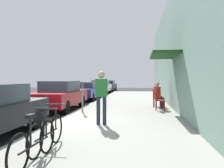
{
  "coord_description": "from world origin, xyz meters",
  "views": [
    {
      "loc": [
        2.96,
        -7.37,
        1.6
      ],
      "look_at": [
        1.1,
        7.13,
        1.22
      ],
      "focal_mm": 35.95,
      "sensor_mm": 36.0,
      "label": 1
    }
  ],
  "objects_px": {
    "cafe_chair_2": "(156,97)",
    "parked_car_2": "(86,90)",
    "seated_patron_2": "(157,93)",
    "parking_meter": "(82,95)",
    "parked_car_1": "(60,95)",
    "cafe_chair_0": "(158,99)",
    "parked_car_3": "(101,87)",
    "parked_car_4": "(108,85)",
    "pedestrian_standing": "(101,93)",
    "cafe_chair_1": "(157,98)",
    "seated_patron_1": "(158,94)",
    "bicycle_0": "(47,133)",
    "bicycle_1": "(35,143)"
  },
  "relations": [
    {
      "from": "cafe_chair_0",
      "to": "cafe_chair_1",
      "type": "relative_size",
      "value": 1.0
    },
    {
      "from": "cafe_chair_0",
      "to": "parked_car_1",
      "type": "bearing_deg",
      "value": 175.43
    },
    {
      "from": "parked_car_3",
      "to": "cafe_chair_1",
      "type": "bearing_deg",
      "value": -66.4
    },
    {
      "from": "parked_car_3",
      "to": "seated_patron_2",
      "type": "height_order",
      "value": "seated_patron_2"
    },
    {
      "from": "bicycle_1",
      "to": "pedestrian_standing",
      "type": "bearing_deg",
      "value": 80.1
    },
    {
      "from": "seated_patron_2",
      "to": "bicycle_1",
      "type": "bearing_deg",
      "value": -107.81
    },
    {
      "from": "cafe_chair_0",
      "to": "cafe_chair_1",
      "type": "distance_m",
      "value": 0.84
    },
    {
      "from": "cafe_chair_2",
      "to": "parked_car_2",
      "type": "bearing_deg",
      "value": 139.15
    },
    {
      "from": "cafe_chair_0",
      "to": "cafe_chair_1",
      "type": "height_order",
      "value": "same"
    },
    {
      "from": "parked_car_1",
      "to": "cafe_chair_0",
      "type": "relative_size",
      "value": 5.06
    },
    {
      "from": "parked_car_2",
      "to": "seated_patron_2",
      "type": "xyz_separation_m",
      "value": [
        4.93,
        -4.21,
        0.12
      ]
    },
    {
      "from": "parked_car_1",
      "to": "parked_car_2",
      "type": "xyz_separation_m",
      "value": [
        -0.0,
        5.39,
        -0.06
      ]
    },
    {
      "from": "parked_car_3",
      "to": "seated_patron_1",
      "type": "bearing_deg",
      "value": -66.11
    },
    {
      "from": "parked_car_3",
      "to": "seated_patron_2",
      "type": "xyz_separation_m",
      "value": [
        4.93,
        -10.43,
        0.09
      ]
    },
    {
      "from": "parking_meter",
      "to": "seated_patron_1",
      "type": "relative_size",
      "value": 1.02
    },
    {
      "from": "seated_patron_2",
      "to": "parked_car_2",
      "type": "bearing_deg",
      "value": 139.55
    },
    {
      "from": "parked_car_1",
      "to": "cafe_chair_0",
      "type": "bearing_deg",
      "value": -4.57
    },
    {
      "from": "cafe_chair_2",
      "to": "pedestrian_standing",
      "type": "distance_m",
      "value": 5.46
    },
    {
      "from": "cafe_chair_2",
      "to": "pedestrian_standing",
      "type": "height_order",
      "value": "pedestrian_standing"
    },
    {
      "from": "bicycle_1",
      "to": "bicycle_0",
      "type": "bearing_deg",
      "value": 96.88
    },
    {
      "from": "parked_car_1",
      "to": "bicycle_0",
      "type": "distance_m",
      "value": 6.85
    },
    {
      "from": "parked_car_2",
      "to": "seated_patron_1",
      "type": "relative_size",
      "value": 3.41
    },
    {
      "from": "parked_car_2",
      "to": "seated_patron_2",
      "type": "distance_m",
      "value": 6.48
    },
    {
      "from": "parked_car_1",
      "to": "seated_patron_1",
      "type": "bearing_deg",
      "value": 5.42
    },
    {
      "from": "parked_car_3",
      "to": "cafe_chair_2",
      "type": "relative_size",
      "value": 5.06
    },
    {
      "from": "bicycle_0",
      "to": "cafe_chair_2",
      "type": "bearing_deg",
      "value": 70.48
    },
    {
      "from": "parked_car_2",
      "to": "bicycle_0",
      "type": "relative_size",
      "value": 2.57
    },
    {
      "from": "parked_car_3",
      "to": "parked_car_4",
      "type": "bearing_deg",
      "value": 90.0
    },
    {
      "from": "parked_car_1",
      "to": "parked_car_3",
      "type": "xyz_separation_m",
      "value": [
        -0.0,
        11.61,
        -0.03
      ]
    },
    {
      "from": "cafe_chair_1",
      "to": "cafe_chair_2",
      "type": "relative_size",
      "value": 1.0
    },
    {
      "from": "seated_patron_1",
      "to": "pedestrian_standing",
      "type": "distance_m",
      "value": 4.82
    },
    {
      "from": "parking_meter",
      "to": "bicycle_1",
      "type": "distance_m",
      "value": 5.86
    },
    {
      "from": "seated_patron_2",
      "to": "pedestrian_standing",
      "type": "distance_m",
      "value": 5.47
    },
    {
      "from": "bicycle_1",
      "to": "seated_patron_2",
      "type": "relative_size",
      "value": 1.33
    },
    {
      "from": "parked_car_2",
      "to": "cafe_chair_0",
      "type": "distance_m",
      "value": 7.56
    },
    {
      "from": "cafe_chair_0",
      "to": "cafe_chair_1",
      "type": "bearing_deg",
      "value": 89.72
    },
    {
      "from": "bicycle_0",
      "to": "seated_patron_1",
      "type": "xyz_separation_m",
      "value": [
        2.78,
        6.96,
        0.34
      ]
    },
    {
      "from": "parked_car_3",
      "to": "seated_patron_2",
      "type": "distance_m",
      "value": 11.54
    },
    {
      "from": "bicycle_0",
      "to": "cafe_chair_1",
      "type": "bearing_deg",
      "value": 68.58
    },
    {
      "from": "parking_meter",
      "to": "cafe_chair_0",
      "type": "relative_size",
      "value": 1.52
    },
    {
      "from": "parked_car_4",
      "to": "cafe_chair_0",
      "type": "height_order",
      "value": "parked_car_4"
    },
    {
      "from": "cafe_chair_1",
      "to": "parked_car_3",
      "type": "bearing_deg",
      "value": 113.6
    },
    {
      "from": "parked_car_2",
      "to": "parked_car_3",
      "type": "distance_m",
      "value": 6.22
    },
    {
      "from": "parked_car_3",
      "to": "parked_car_2",
      "type": "bearing_deg",
      "value": -90.0
    },
    {
      "from": "parked_car_2",
      "to": "parked_car_3",
      "type": "xyz_separation_m",
      "value": [
        0.0,
        6.22,
        0.03
      ]
    },
    {
      "from": "bicycle_1",
      "to": "parked_car_2",
      "type": "bearing_deg",
      "value": 100.09
    },
    {
      "from": "parked_car_3",
      "to": "cafe_chair_1",
      "type": "height_order",
      "value": "parked_car_3"
    },
    {
      "from": "parked_car_4",
      "to": "cafe_chair_2",
      "type": "relative_size",
      "value": 5.06
    },
    {
      "from": "parking_meter",
      "to": "seated_patron_2",
      "type": "relative_size",
      "value": 1.02
    },
    {
      "from": "parked_car_4",
      "to": "parked_car_1",
      "type": "bearing_deg",
      "value": -90.0
    }
  ]
}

